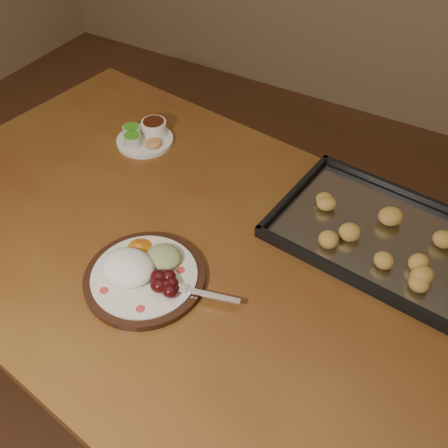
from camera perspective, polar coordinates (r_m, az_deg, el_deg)
The scene contains 5 objects.
ground at distance 1.80m, azimuth -9.26°, elevation -17.60°, with size 4.00×4.00×0.00m, color #57321E.
dining_table at distance 1.21m, azimuth -3.34°, elevation -5.24°, with size 1.61×1.09×0.75m.
dinner_plate at distance 1.06m, azimuth -9.25°, elevation -5.49°, with size 0.34×0.26×0.06m.
condiment_saucer at distance 1.43m, azimuth -8.99°, elevation 9.95°, with size 0.16×0.16×0.05m.
baking_tray at distance 1.19m, azimuth 17.14°, elevation -0.85°, with size 0.49×0.38×0.05m.
Camera 1 is at (0.64, -0.56, 1.58)m, focal length 40.00 mm.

